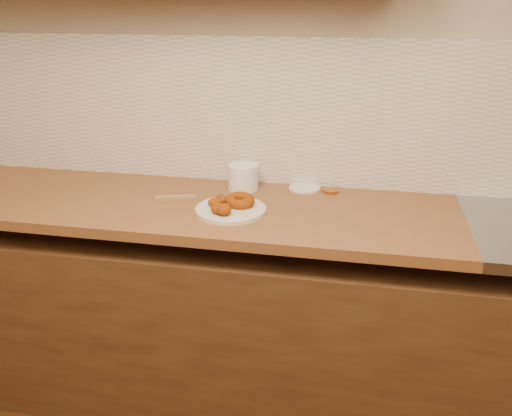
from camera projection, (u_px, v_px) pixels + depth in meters
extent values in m
cube|color=#C4B394|center=(337.00, 77.00, 2.12)|extent=(4.00, 0.02, 2.70)
cube|color=brown|center=(320.00, 329.00, 2.19)|extent=(3.60, 0.60, 0.77)
cube|color=brown|center=(160.00, 205.00, 2.13)|extent=(2.30, 0.62, 0.04)
cube|color=beige|center=(335.00, 115.00, 2.17)|extent=(3.60, 0.02, 0.60)
cylinder|color=beige|center=(231.00, 210.00, 2.01)|extent=(0.26, 0.26, 0.02)
torus|color=#8F4209|center=(240.00, 200.00, 2.02)|extent=(0.16, 0.16, 0.05)
ellipsoid|color=#8F4209|center=(222.00, 199.00, 2.05)|extent=(0.07, 0.07, 0.03)
ellipsoid|color=#8F4209|center=(215.00, 202.00, 2.01)|extent=(0.07, 0.06, 0.03)
ellipsoid|color=#8F4209|center=(217.00, 208.00, 1.95)|extent=(0.07, 0.07, 0.04)
ellipsoid|color=#8F4209|center=(224.00, 209.00, 1.93)|extent=(0.07, 0.08, 0.04)
cylinder|color=white|center=(243.00, 177.00, 2.22)|extent=(0.15, 0.15, 0.10)
cylinder|color=silver|center=(305.00, 188.00, 2.24)|extent=(0.17, 0.17, 0.01)
cylinder|color=#B8792D|center=(330.00, 191.00, 2.21)|extent=(0.08, 0.08, 0.01)
cube|color=#997750|center=(176.00, 197.00, 2.13)|extent=(0.17, 0.07, 0.01)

